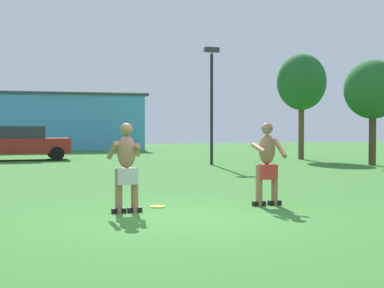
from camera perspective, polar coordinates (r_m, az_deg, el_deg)
The scene contains 9 objects.
ground_plane at distance 9.27m, azimuth -1.05°, elevation -7.79°, with size 80.00×80.00×0.00m, color #38752D.
player_with_cap at distance 10.73m, azimuth 7.90°, elevation -1.72°, with size 0.60×0.56×1.64m.
player_in_gray at distance 9.81m, azimuth -6.90°, elevation -2.30°, with size 0.63×0.56×1.62m.
frisbee at distance 10.51m, azimuth -3.64°, elevation -6.59°, with size 0.29×0.29×0.03m, color yellow.
car_red_mid_lot at distance 26.25m, azimuth -17.58°, elevation 0.15°, with size 4.38×2.19×1.58m.
lamp_post at distance 22.16m, azimuth 2.08°, elevation 5.58°, with size 0.60×0.24×4.78m.
outbuilding_behind_lot at distance 37.40m, azimuth -16.09°, elevation 2.27°, with size 14.39×4.48×3.77m.
tree_left_field at distance 23.03m, azimuth 18.48°, elevation 5.40°, with size 2.29×2.29×4.23m.
tree_right_field at distance 26.38m, azimuth 11.44°, elevation 6.35°, with size 2.33×2.33×5.01m.
Camera 1 is at (-2.42, -8.81, 1.55)m, focal length 50.73 mm.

